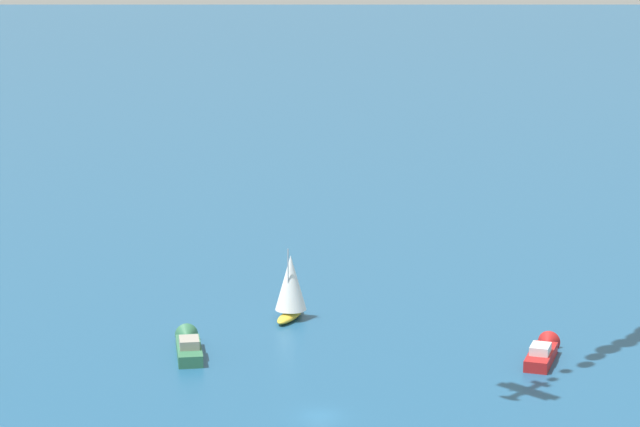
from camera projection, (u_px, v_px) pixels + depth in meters
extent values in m
plane|color=#1E517A|center=(320.00, 416.00, 133.03)|extent=(2000.00, 2000.00, 0.00)
cube|color=#33704C|center=(189.00, 351.00, 151.77)|extent=(5.84, 9.37, 1.43)
cone|color=#33704C|center=(187.00, 337.00, 157.06)|extent=(3.49, 3.15, 2.86)
cube|color=gray|center=(189.00, 343.00, 150.86)|extent=(3.25, 3.74, 1.07)
ellipsoid|color=gold|center=(290.00, 316.00, 166.82)|extent=(3.02, 7.66, 1.04)
cylinder|color=#B2B2B7|center=(288.00, 281.00, 165.31)|extent=(0.14, 0.14, 8.58)
cone|color=white|center=(291.00, 282.00, 166.25)|extent=(4.59, 4.59, 7.29)
cube|color=#B21E1E|center=(541.00, 357.00, 149.66)|extent=(3.64, 8.72, 1.36)
cone|color=#B21E1E|center=(548.00, 344.00, 154.46)|extent=(2.93, 2.46, 2.71)
cube|color=silver|center=(540.00, 349.00, 148.82)|extent=(2.48, 3.19, 1.02)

